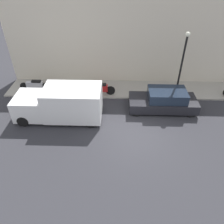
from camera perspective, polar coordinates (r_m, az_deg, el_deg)
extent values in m
plane|color=#2D2D33|center=(12.13, 5.95, -5.93)|extent=(60.00, 60.00, 0.00)
cube|color=gray|center=(15.96, 5.05, 5.92)|extent=(2.42, 17.70, 0.10)
cube|color=beige|center=(15.99, 5.41, 17.33)|extent=(0.30, 17.70, 5.85)
cube|color=black|center=(14.06, 13.03, 2.33)|extent=(1.75, 4.18, 0.61)
cube|color=#192333|center=(13.78, 14.22, 4.38)|extent=(1.54, 2.30, 0.60)
cylinder|color=black|center=(13.31, 6.43, 0.05)|extent=(0.20, 0.57, 0.57)
cylinder|color=black|center=(14.55, 6.08, 3.59)|extent=(0.20, 0.57, 0.57)
cylinder|color=black|center=(14.00, 20.05, -0.20)|extent=(0.20, 0.57, 0.57)
cylinder|color=black|center=(15.18, 18.65, 3.21)|extent=(0.20, 0.57, 0.57)
cube|color=white|center=(12.84, -10.09, 2.53)|extent=(2.04, 3.26, 1.82)
cube|color=white|center=(13.71, -20.30, 1.64)|extent=(1.93, 1.76, 1.27)
cube|color=#192333|center=(13.62, -21.64, 2.88)|extent=(1.73, 0.97, 0.51)
cylinder|color=black|center=(13.44, -22.21, -2.22)|extent=(0.22, 0.66, 0.66)
cylinder|color=black|center=(14.75, -19.92, 2.09)|extent=(0.22, 0.66, 0.66)
cylinder|color=black|center=(12.42, -5.66, -2.73)|extent=(0.22, 0.66, 0.66)
cylinder|color=black|center=(13.82, -4.85, 1.94)|extent=(0.22, 0.66, 0.66)
cube|color=#B7B7BF|center=(16.46, -19.55, 6.78)|extent=(0.30, 1.15, 0.40)
cube|color=black|center=(16.29, -19.21, 7.58)|extent=(0.27, 0.63, 0.12)
cylinder|color=black|center=(16.83, -21.98, 6.25)|extent=(0.10, 0.56, 0.56)
cylinder|color=black|center=(16.27, -16.81, 6.37)|extent=(0.10, 0.56, 0.56)
cube|color=#B21E1E|center=(15.00, -3.32, 6.25)|extent=(0.30, 1.14, 0.45)
cube|color=black|center=(14.85, -2.75, 7.19)|extent=(0.27, 0.62, 0.12)
cylinder|color=black|center=(15.17, -6.15, 5.70)|extent=(0.10, 0.63, 0.63)
cylinder|color=black|center=(15.05, -0.42, 5.64)|extent=(0.10, 0.63, 0.63)
cylinder|color=black|center=(14.63, 17.51, 10.69)|extent=(0.12, 0.12, 4.12)
sphere|color=silver|center=(13.89, 19.19, 18.63)|extent=(0.28, 0.28, 0.28)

